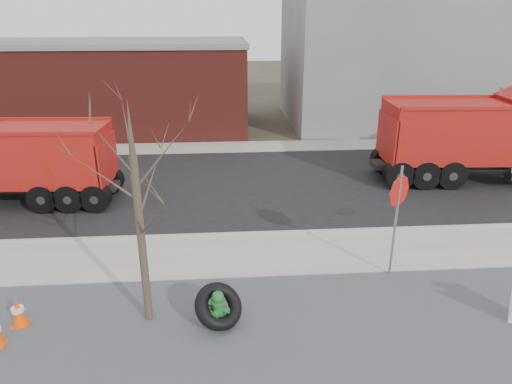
{
  "coord_description": "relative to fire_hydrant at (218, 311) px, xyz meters",
  "views": [
    {
      "loc": [
        -1.34,
        -11.66,
        6.71
      ],
      "look_at": [
        -0.36,
        1.83,
        1.4
      ],
      "focal_mm": 32.0,
      "sensor_mm": 36.0,
      "label": 1
    }
  ],
  "objects": [
    {
      "name": "dump_truck_red_b",
      "position": [
        -7.4,
        7.97,
        1.26
      ],
      "size": [
        7.92,
        2.65,
        3.33
      ],
      "rotation": [
        0.0,
        0.0,
        3.09
      ],
      "color": "black",
      "rests_on": "ground"
    },
    {
      "name": "far_sidewalk",
      "position": [
        1.57,
        15.01,
        -0.41
      ],
      "size": [
        60.0,
        2.0,
        0.06
      ],
      "primitive_type": "cube",
      "color": "#9E9B93",
      "rests_on": "ground"
    },
    {
      "name": "curb",
      "position": [
        1.57,
        4.56,
        -0.38
      ],
      "size": [
        60.0,
        0.15,
        0.11
      ],
      "primitive_type": "cube",
      "color": "#9E9B93",
      "rests_on": "ground"
    },
    {
      "name": "road",
      "position": [
        1.57,
        9.31,
        -0.43
      ],
      "size": [
        60.0,
        9.4,
        0.02
      ],
      "primitive_type": "cube",
      "color": "black",
      "rests_on": "ground"
    },
    {
      "name": "ground",
      "position": [
        1.57,
        3.01,
        -0.44
      ],
      "size": [
        120.0,
        120.0,
        0.0
      ],
      "primitive_type": "plane",
      "color": "#383328",
      "rests_on": "ground"
    },
    {
      "name": "sidewalk",
      "position": [
        1.57,
        3.26,
        -0.41
      ],
      "size": [
        60.0,
        2.5,
        0.06
      ],
      "primitive_type": "cube",
      "color": "#9E9B93",
      "rests_on": "ground"
    },
    {
      "name": "gravel_verge",
      "position": [
        1.57,
        -0.49,
        -0.42
      ],
      "size": [
        60.0,
        5.0,
        0.03
      ],
      "primitive_type": "cube",
      "color": "slate",
      "rests_on": "ground"
    },
    {
      "name": "stop_sign",
      "position": [
        4.67,
        1.89,
        1.68
      ],
      "size": [
        0.71,
        0.53,
        3.15
      ],
      "rotation": [
        0.0,
        0.0,
        0.24
      ],
      "color": "gray",
      "rests_on": "ground"
    },
    {
      "name": "building_grey",
      "position": [
        10.57,
        21.01,
        3.56
      ],
      "size": [
        12.0,
        10.0,
        8.0
      ],
      "color": "gray",
      "rests_on": "ground"
    },
    {
      "name": "building_brick",
      "position": [
        -8.43,
        20.01,
        2.22
      ],
      "size": [
        20.2,
        8.2,
        5.3
      ],
      "color": "maroon",
      "rests_on": "ground"
    },
    {
      "name": "dump_truck_red_a",
      "position": [
        10.92,
        9.21,
        1.49
      ],
      "size": [
        9.47,
        3.01,
        3.78
      ],
      "rotation": [
        0.0,
        0.0,
        -0.05
      ],
      "color": "black",
      "rests_on": "ground"
    },
    {
      "name": "truck_tire",
      "position": [
        0.01,
        0.08,
        0.06
      ],
      "size": [
        1.52,
        1.5,
        1.0
      ],
      "color": "black",
      "rests_on": "ground"
    },
    {
      "name": "fire_hydrant",
      "position": [
        0.0,
        0.0,
        0.0
      ],
      "size": [
        0.54,
        0.53,
        0.95
      ],
      "rotation": [
        0.0,
        0.0,
        -0.37
      ],
      "color": "#2D7630",
      "rests_on": "ground"
    },
    {
      "name": "bare_tree",
      "position": [
        -1.63,
        0.41,
        2.86
      ],
      "size": [
        3.2,
        3.2,
        5.2
      ],
      "color": "#382D23",
      "rests_on": "ground"
    },
    {
      "name": "traffic_cone_near",
      "position": [
        -4.56,
        0.38,
        -0.08
      ],
      "size": [
        0.37,
        0.37,
        0.71
      ],
      "color": "#FF4C08",
      "rests_on": "ground"
    }
  ]
}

